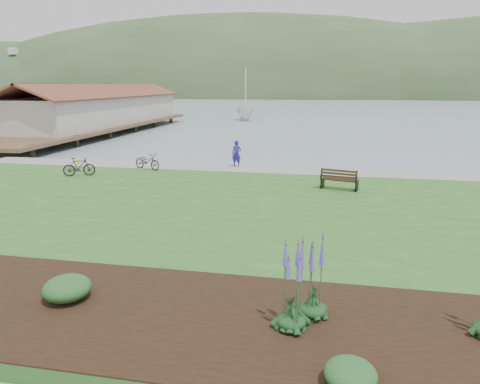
{
  "coord_description": "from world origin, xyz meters",
  "views": [
    {
      "loc": [
        4.52,
        -17.82,
        5.33
      ],
      "look_at": [
        1.5,
        -2.15,
        1.3
      ],
      "focal_mm": 32.0,
      "sensor_mm": 36.0,
      "label": 1
    }
  ],
  "objects_px": {
    "bicycle_a": "(147,161)",
    "park_bench": "(339,179)",
    "sailboat": "(246,120)",
    "person": "(237,152)"
  },
  "relations": [
    {
      "from": "person",
      "to": "bicycle_a",
      "type": "relative_size",
      "value": 1.02
    },
    {
      "from": "bicycle_a",
      "to": "park_bench",
      "type": "bearing_deg",
      "value": -83.54
    },
    {
      "from": "person",
      "to": "park_bench",
      "type": "bearing_deg",
      "value": -29.68
    },
    {
      "from": "person",
      "to": "bicycle_a",
      "type": "xyz_separation_m",
      "value": [
        -5.06,
        -1.78,
        -0.46
      ]
    },
    {
      "from": "bicycle_a",
      "to": "person",
      "type": "bearing_deg",
      "value": -48.84
    },
    {
      "from": "park_bench",
      "to": "sailboat",
      "type": "xyz_separation_m",
      "value": [
        -12.43,
        43.9,
        -0.93
      ]
    },
    {
      "from": "park_bench",
      "to": "sailboat",
      "type": "relative_size",
      "value": 0.08
    },
    {
      "from": "park_bench",
      "to": "bicycle_a",
      "type": "xyz_separation_m",
      "value": [
        -11.04,
        3.03,
        -0.04
      ]
    },
    {
      "from": "park_bench",
      "to": "person",
      "type": "height_order",
      "value": "person"
    },
    {
      "from": "sailboat",
      "to": "park_bench",
      "type": "bearing_deg",
      "value": -102.67
    }
  ]
}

